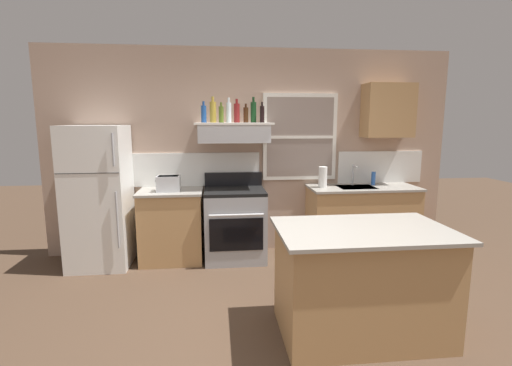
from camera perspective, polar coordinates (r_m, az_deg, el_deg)
ground_plane at (r=3.32m, az=3.36°, el=-22.71°), size 16.00×16.00×0.00m
back_wall at (r=5.03m, az=-0.34°, el=4.77°), size 5.40×0.11×2.70m
refrigerator at (r=4.90m, az=-22.91°, el=-1.96°), size 0.70×0.72×1.71m
counter_left_of_stove at (r=4.88m, az=-12.74°, el=-6.33°), size 0.79×0.63×0.91m
toaster at (r=4.71m, az=-13.23°, el=-0.04°), size 0.30×0.20×0.19m
stove_range at (r=4.81m, az=-3.24°, el=-6.22°), size 0.76×0.69×1.09m
range_hood_shelf at (r=4.73m, az=-3.43°, el=7.74°), size 0.96×0.52×0.24m
bottle_blue_liqueur at (r=4.73m, az=-7.99°, el=10.45°), size 0.07×0.07×0.26m
bottle_champagne_gold_foil at (r=4.78m, az=-6.60°, el=10.78°), size 0.08×0.08×0.32m
bottle_olive_oil_square at (r=4.68m, az=-5.34°, el=10.44°), size 0.06×0.06×0.24m
bottle_clear_tall at (r=4.73m, az=-4.19°, el=10.75°), size 0.06×0.06×0.31m
bottle_red_label_wine at (r=4.78m, az=-2.95°, el=10.69°), size 0.07×0.07×0.29m
bottle_brown_stout at (r=4.80m, az=-1.56°, el=10.41°), size 0.06×0.06×0.24m
bottle_dark_green_wine at (r=4.81m, az=-0.39°, el=10.82°), size 0.07×0.07×0.32m
bottle_balsamic_dark at (r=4.77m, az=0.94°, el=10.51°), size 0.06×0.06×0.26m
counter_right_with_sink at (r=5.22m, az=15.81°, el=-5.42°), size 1.43×0.63×0.91m
sink_faucet at (r=5.15m, az=14.70°, el=1.56°), size 0.03×0.17×0.28m
paper_towel_roll at (r=4.92m, az=10.18°, el=0.90°), size 0.11×0.11×0.27m
dish_soap_bottle at (r=5.27m, az=17.49°, el=0.68°), size 0.06×0.06×0.18m
kitchen_island at (r=3.31m, az=15.79°, el=-14.22°), size 1.40×0.90×0.91m
upper_cabinet_right at (r=5.32m, az=19.51°, el=10.39°), size 0.64×0.32×0.70m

